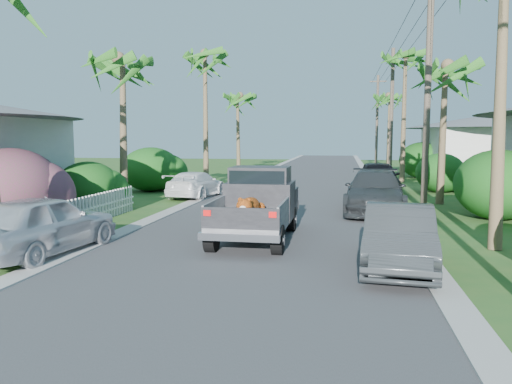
% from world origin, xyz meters
% --- Properties ---
extents(ground, '(120.00, 120.00, 0.00)m').
position_xyz_m(ground, '(0.00, 0.00, 0.00)').
color(ground, '#295A21').
rests_on(ground, ground).
extents(road, '(8.00, 100.00, 0.02)m').
position_xyz_m(road, '(0.00, 25.00, 0.01)').
color(road, '#38383A').
rests_on(road, ground).
extents(curb_left, '(0.60, 100.00, 0.06)m').
position_xyz_m(curb_left, '(-4.30, 25.00, 0.03)').
color(curb_left, '#A5A39E').
rests_on(curb_left, ground).
extents(curb_right, '(0.60, 100.00, 0.06)m').
position_xyz_m(curb_right, '(4.30, 25.00, 0.03)').
color(curb_right, '#A5A39E').
rests_on(curb_right, ground).
extents(pickup_truck, '(1.98, 5.12, 2.06)m').
position_xyz_m(pickup_truck, '(-0.07, 6.46, 1.01)').
color(pickup_truck, black).
rests_on(pickup_truck, ground).
extents(parked_car_rn, '(1.84, 4.34, 1.39)m').
position_xyz_m(parked_car_rn, '(3.60, 3.40, 0.70)').
color(parked_car_rn, '#34383A').
rests_on(parked_car_rn, ground).
extents(parked_car_rm, '(2.58, 5.67, 1.61)m').
position_xyz_m(parked_car_rm, '(3.60, 11.97, 0.80)').
color(parked_car_rm, '#2E3134').
rests_on(parked_car_rm, ground).
extents(parked_car_rf, '(2.09, 5.01, 1.69)m').
position_xyz_m(parked_car_rf, '(4.16, 18.52, 0.85)').
color(parked_car_rf, black).
rests_on(parked_car_rf, ground).
extents(parked_car_ln, '(2.31, 4.67, 1.53)m').
position_xyz_m(parked_car_ln, '(-5.00, 3.21, 0.77)').
color(parked_car_ln, silver).
rests_on(parked_car_ln, ground).
extents(parked_car_lf, '(2.18, 4.49, 1.26)m').
position_xyz_m(parked_car_lf, '(-4.71, 15.46, 0.63)').
color(parked_car_lf, white).
rests_on(parked_car_lf, ground).
extents(palm_l_b, '(4.40, 4.40, 7.40)m').
position_xyz_m(palm_l_b, '(-6.80, 12.00, 6.15)').
color(palm_l_b, olive).
rests_on(palm_l_b, ground).
extents(palm_l_c, '(4.40, 4.40, 9.20)m').
position_xyz_m(palm_l_c, '(-6.00, 22.00, 7.91)').
color(palm_l_c, olive).
rests_on(palm_l_c, ground).
extents(palm_l_d, '(4.40, 4.40, 7.70)m').
position_xyz_m(palm_l_d, '(-6.50, 34.00, 6.44)').
color(palm_l_d, olive).
rests_on(palm_l_d, ground).
extents(palm_r_b, '(4.40, 4.40, 7.20)m').
position_xyz_m(palm_r_b, '(6.60, 15.00, 5.95)').
color(palm_r_b, olive).
rests_on(palm_r_b, ground).
extents(palm_r_c, '(4.40, 4.40, 9.40)m').
position_xyz_m(palm_r_c, '(6.20, 26.00, 8.11)').
color(palm_r_c, olive).
rests_on(palm_r_c, ground).
extents(palm_r_d, '(4.40, 4.40, 8.00)m').
position_xyz_m(palm_r_d, '(6.50, 40.00, 6.74)').
color(palm_r_d, olive).
rests_on(palm_r_d, ground).
extents(shrub_l_b, '(3.00, 3.30, 2.60)m').
position_xyz_m(shrub_l_b, '(-7.80, 6.00, 1.30)').
color(shrub_l_b, '#A41769').
rests_on(shrub_l_b, ground).
extents(shrub_l_c, '(2.40, 2.64, 2.00)m').
position_xyz_m(shrub_l_c, '(-7.40, 10.00, 1.00)').
color(shrub_l_c, '#184413').
rests_on(shrub_l_c, ground).
extents(shrub_l_d, '(3.20, 3.52, 2.40)m').
position_xyz_m(shrub_l_d, '(-8.00, 18.00, 1.20)').
color(shrub_l_d, '#184413').
rests_on(shrub_l_d, ground).
extents(shrub_r_b, '(3.00, 3.30, 2.50)m').
position_xyz_m(shrub_r_b, '(7.80, 11.00, 1.25)').
color(shrub_r_b, '#184413').
rests_on(shrub_r_b, ground).
extents(shrub_r_c, '(2.60, 2.86, 2.10)m').
position_xyz_m(shrub_r_c, '(7.50, 20.00, 1.05)').
color(shrub_r_c, '#184413').
rests_on(shrub_r_c, ground).
extents(shrub_r_d, '(3.20, 3.52, 2.60)m').
position_xyz_m(shrub_r_d, '(8.00, 30.00, 1.30)').
color(shrub_r_d, '#184413').
rests_on(shrub_r_d, ground).
extents(picket_fence, '(0.10, 11.00, 1.00)m').
position_xyz_m(picket_fence, '(-6.00, 5.50, 0.50)').
color(picket_fence, white).
rests_on(picket_fence, ground).
extents(house_right_far, '(9.00, 8.00, 4.60)m').
position_xyz_m(house_right_far, '(13.00, 30.00, 2.12)').
color(house_right_far, silver).
rests_on(house_right_far, ground).
extents(utility_pole_b, '(1.60, 0.26, 9.00)m').
position_xyz_m(utility_pole_b, '(5.60, 13.00, 4.60)').
color(utility_pole_b, brown).
rests_on(utility_pole_b, ground).
extents(utility_pole_c, '(1.60, 0.26, 9.00)m').
position_xyz_m(utility_pole_c, '(5.60, 28.00, 4.60)').
color(utility_pole_c, brown).
rests_on(utility_pole_c, ground).
extents(utility_pole_d, '(1.60, 0.26, 9.00)m').
position_xyz_m(utility_pole_d, '(5.60, 43.00, 4.60)').
color(utility_pole_d, brown).
rests_on(utility_pole_d, ground).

